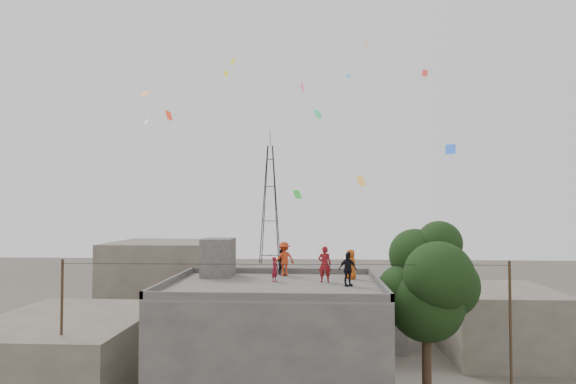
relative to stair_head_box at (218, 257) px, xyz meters
name	(u,v)px	position (x,y,z in m)	size (l,w,h in m)	color
main_building	(274,350)	(3.20, -2.60, -4.05)	(10.00, 8.00, 6.10)	#454341
parapet	(274,281)	(3.20, -2.60, -0.85)	(10.00, 8.00, 0.30)	#454341
stair_head_box	(218,257)	(0.00, 0.00, 0.00)	(1.60, 1.80, 2.00)	#454341
neighbor_west	(68,355)	(-7.80, -0.60, -5.10)	(8.00, 10.00, 4.00)	#5B5247
neighbor_north	(316,303)	(5.20, 11.40, -4.60)	(12.00, 9.00, 5.00)	#454341
neighbor_northwest	(169,285)	(-6.80, 13.40, -3.60)	(9.00, 8.00, 7.00)	#5B5247
neighbor_east	(498,322)	(17.20, 7.40, -4.90)	(7.00, 8.00, 4.40)	#5B5247
tree	(429,284)	(10.57, -2.00, -1.00)	(4.90, 4.60, 9.10)	black
utility_line	(283,341)	(3.70, -3.85, -3.27)	(20.12, 0.62, 7.40)	black
transmission_tower	(270,213)	(-0.80, 37.40, 1.97)	(2.97, 2.97, 20.01)	black
person_red_adult	(325,264)	(5.61, -1.74, -0.12)	(0.64, 0.42, 1.75)	maroon
person_orange_child	(351,264)	(6.97, -0.55, -0.25)	(0.74, 0.48, 1.51)	#C85516
person_dark_child	(282,262)	(3.37, 0.63, -0.29)	(0.69, 0.54, 1.43)	black
person_dark_adult	(348,269)	(6.66, -2.85, -0.22)	(0.92, 0.38, 1.57)	black
person_orange_adult	(284,259)	(3.49, 0.46, -0.10)	(1.17, 0.67, 1.81)	red
person_red_child	(275,269)	(3.17, -1.72, -0.39)	(0.44, 0.29, 1.22)	maroon
kites	(283,105)	(3.21, 3.90, 8.98)	(20.22, 18.30, 12.94)	red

